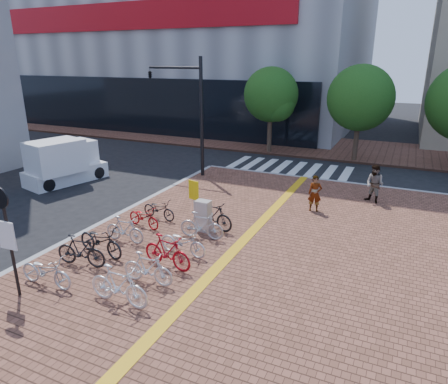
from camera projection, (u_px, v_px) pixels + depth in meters
The scene contains 24 objects.
ground at pixel (157, 266), 13.31m from camera, with size 120.00×120.00×0.00m, color black.
kerb_north at pixel (322, 180), 22.43m from camera, with size 14.00×0.25×0.15m, color gray.
far_sidewalk at pixel (307, 146), 31.37m from camera, with size 70.00×8.00×0.15m, color brown.
crosswalk at pixel (289, 168), 25.17m from camera, with size 7.50×4.00×0.01m.
street_trees at pixel (377, 100), 25.04m from camera, with size 16.20×4.60×6.35m.
bike_0 at pixel (46, 271), 11.73m from camera, with size 0.65×1.85×0.97m, color #B8B8BD.
bike_1 at pixel (81, 251), 12.87m from camera, with size 0.50×1.78×1.07m, color black.
bike_2 at pixel (101, 240), 13.62m from camera, with size 0.70×2.01×1.06m, color black.
bike_3 at pixel (125, 230), 14.57m from camera, with size 0.46×1.63×0.98m, color #B3B4B8.
bike_4 at pixel (144, 217), 15.92m from camera, with size 0.56×1.61×0.85m, color #A10B11.
bike_5 at pixel (159, 209), 16.73m from camera, with size 0.58×1.65×0.87m, color black.
bike_6 at pixel (119, 286), 10.83m from camera, with size 0.54×1.90×1.14m, color silver.
bike_7 at pixel (148, 268), 11.86m from camera, with size 0.47×1.67×1.00m, color silver.
bike_8 at pixel (167, 252), 12.77m from camera, with size 0.52×1.85×1.11m, color #A30B17.
bike_9 at pixel (183, 242), 13.64m from camera, with size 0.62×1.79×0.94m, color silver.
bike_10 at pixel (202, 225), 14.86m from camera, with size 0.49×1.73×1.04m, color #A6A7AB.
bike_11 at pixel (212, 215), 15.71m from camera, with size 0.54×1.90×1.14m, color black.
pedestrian_a at pixel (315, 194), 17.50m from camera, with size 0.59×0.38×1.61m, color gray.
pedestrian_b at pixel (375, 184), 18.52m from camera, with size 0.87×0.68×1.80m, color #4E5164.
utility_box at pixel (203, 216), 15.52m from camera, with size 0.57×0.41×1.24m, color silver.
yellow_sign at pixel (194, 194), 16.01m from camera, with size 0.49×0.17×1.82m.
notice_sign at pixel (6, 229), 10.73m from camera, with size 0.61×0.15×3.27m.
traffic_light_pole at pixel (177, 94), 22.36m from camera, with size 3.52×1.36×6.56m.
box_truck at pixel (63, 162), 22.03m from camera, with size 2.81×4.59×2.48m.
Camera 1 is at (7.00, -9.82, 6.56)m, focal length 32.00 mm.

